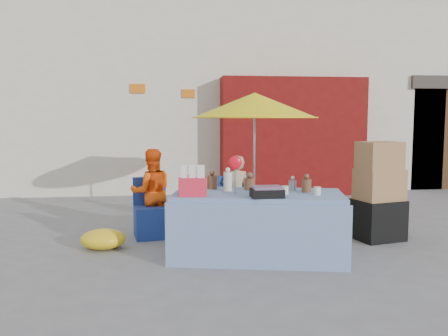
{
  "coord_description": "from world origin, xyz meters",
  "views": [
    {
      "loc": [
        -0.66,
        -6.06,
        1.71
      ],
      "look_at": [
        0.19,
        0.6,
        1.0
      ],
      "focal_mm": 38.0,
      "sensor_mm": 36.0,
      "label": 1
    }
  ],
  "objects": [
    {
      "name": "vendor_beige",
      "position": [
        0.41,
        0.85,
        0.58
      ],
      "size": [
        0.46,
        0.34,
        1.16
      ],
      "primitive_type": "imported",
      "rotation": [
        0.0,
        0.0,
        3.3
      ],
      "color": "tan",
      "rests_on": "ground"
    },
    {
      "name": "chair_left",
      "position": [
        -0.84,
        0.72,
        0.26
      ],
      "size": [
        0.55,
        0.54,
        0.85
      ],
      "rotation": [
        0.0,
        0.0,
        0.15
      ],
      "color": "navy",
      "rests_on": "ground"
    },
    {
      "name": "tarp_bundle",
      "position": [
        -1.46,
        0.15,
        0.13
      ],
      "size": [
        0.59,
        0.47,
        0.26
      ],
      "primitive_type": "ellipsoid",
      "rotation": [
        0.0,
        0.0,
        0.0
      ],
      "color": "yellow",
      "rests_on": "ground"
    },
    {
      "name": "ground",
      "position": [
        0.0,
        0.0,
        0.0
      ],
      "size": [
        80.0,
        80.0,
        0.0
      ],
      "primitive_type": "plane",
      "color": "slate",
      "rests_on": "ground"
    },
    {
      "name": "chair_right",
      "position": [
        0.41,
        0.72,
        0.26
      ],
      "size": [
        0.55,
        0.54,
        0.85
      ],
      "rotation": [
        0.0,
        0.0,
        0.15
      ],
      "color": "navy",
      "rests_on": "ground"
    },
    {
      "name": "market_table",
      "position": [
        0.47,
        -0.47,
        0.41
      ],
      "size": [
        2.25,
        1.4,
        1.27
      ],
      "rotation": [
        0.0,
        0.0,
        -0.21
      ],
      "color": "#7DA2C8",
      "rests_on": "ground"
    },
    {
      "name": "vendor_orange",
      "position": [
        -0.84,
        0.85,
        0.63
      ],
      "size": [
        0.68,
        0.57,
        1.27
      ],
      "primitive_type": "imported",
      "rotation": [
        0.0,
        0.0,
        3.3
      ],
      "color": "#FF510D",
      "rests_on": "ground"
    },
    {
      "name": "umbrella",
      "position": [
        0.71,
        1.0,
        1.89
      ],
      "size": [
        1.9,
        1.9,
        2.09
      ],
      "color": "gray",
      "rests_on": "ground"
    },
    {
      "name": "box_stack",
      "position": [
        2.33,
        0.16,
        0.64
      ],
      "size": [
        0.73,
        0.64,
        1.38
      ],
      "rotation": [
        0.0,
        0.0,
        0.24
      ],
      "color": "black",
      "rests_on": "ground"
    },
    {
      "name": "backdrop",
      "position": [
        0.52,
        7.52,
        3.1
      ],
      "size": [
        14.0,
        8.0,
        7.8
      ],
      "color": "silver",
      "rests_on": "ground"
    }
  ]
}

